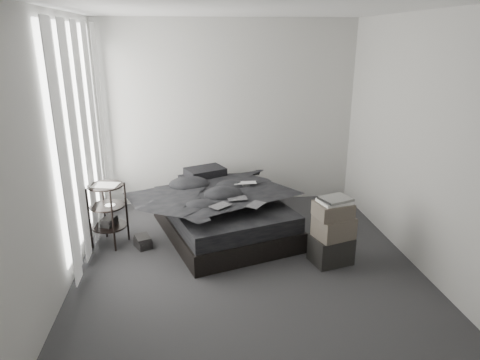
{
  "coord_description": "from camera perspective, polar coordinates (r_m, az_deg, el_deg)",
  "views": [
    {
      "loc": [
        -0.57,
        -3.93,
        2.35
      ],
      "look_at": [
        0.0,
        0.8,
        0.75
      ],
      "focal_mm": 32.0,
      "sensor_mm": 36.0,
      "label": 1
    }
  ],
  "objects": [
    {
      "name": "floor",
      "position": [
        4.61,
        1.22,
        -12.07
      ],
      "size": [
        3.6,
        4.2,
        0.01
      ],
      "primitive_type": "cube",
      "color": "#2E2E31",
      "rests_on": "ground"
    },
    {
      "name": "ceiling",
      "position": [
        3.97,
        1.5,
        22.19
      ],
      "size": [
        3.6,
        4.2,
        0.01
      ],
      "primitive_type": "cube",
      "color": "white",
      "rests_on": "ground"
    },
    {
      "name": "wall_back",
      "position": [
        6.14,
        -1.47,
        8.73
      ],
      "size": [
        3.6,
        0.01,
        2.6
      ],
      "primitive_type": "cube",
      "color": "beige",
      "rests_on": "ground"
    },
    {
      "name": "wall_front",
      "position": [
        2.18,
        9.34,
        -10.44
      ],
      "size": [
        3.6,
        0.01,
        2.6
      ],
      "primitive_type": "cube",
      "color": "beige",
      "rests_on": "ground"
    },
    {
      "name": "wall_left",
      "position": [
        4.24,
        -23.51,
        2.7
      ],
      "size": [
        0.01,
        4.2,
        2.6
      ],
      "primitive_type": "cube",
      "color": "beige",
      "rests_on": "ground"
    },
    {
      "name": "wall_right",
      "position": [
        4.7,
        23.66,
        4.11
      ],
      "size": [
        0.01,
        4.2,
        2.6
      ],
      "primitive_type": "cube",
      "color": "beige",
      "rests_on": "ground"
    },
    {
      "name": "window_left",
      "position": [
        5.07,
        -20.65,
        6.02
      ],
      "size": [
        0.02,
        2.0,
        2.3
      ],
      "primitive_type": "cube",
      "color": "white",
      "rests_on": "wall_left"
    },
    {
      "name": "curtain_left",
      "position": [
        5.08,
        -20.01,
        5.29
      ],
      "size": [
        0.06,
        2.12,
        2.48
      ],
      "primitive_type": "cube",
      "color": "white",
      "rests_on": "wall_left"
    },
    {
      "name": "bed",
      "position": [
        5.39,
        -2.28,
        -5.86
      ],
      "size": [
        1.81,
        2.1,
        0.24
      ],
      "primitive_type": "cube",
      "rotation": [
        0.0,
        0.0,
        0.3
      ],
      "color": "black",
      "rests_on": "floor"
    },
    {
      "name": "mattress",
      "position": [
        5.3,
        -2.31,
        -3.74
      ],
      "size": [
        1.75,
        2.03,
        0.19
      ],
      "primitive_type": "cube",
      "rotation": [
        0.0,
        0.0,
        0.3
      ],
      "color": "black",
      "rests_on": "bed"
    },
    {
      "name": "duvet",
      "position": [
        5.2,
        -2.16,
        -1.88
      ],
      "size": [
        1.7,
        1.84,
        0.21
      ],
      "primitive_type": "imported",
      "rotation": [
        0.0,
        0.0,
        0.3
      ],
      "color": "black",
      "rests_on": "mattress"
    },
    {
      "name": "pillow_lower",
      "position": [
        5.84,
        -5.26,
        -0.04
      ],
      "size": [
        0.62,
        0.5,
        0.12
      ],
      "primitive_type": "cube",
      "rotation": [
        0.0,
        0.0,
        0.3
      ],
      "color": "black",
      "rests_on": "mattress"
    },
    {
      "name": "pillow_upper",
      "position": [
        5.81,
        -4.67,
        1.07
      ],
      "size": [
        0.6,
        0.51,
        0.11
      ],
      "primitive_type": "cube",
      "rotation": [
        0.0,
        0.0,
        0.41
      ],
      "color": "black",
      "rests_on": "pillow_lower"
    },
    {
      "name": "laptop",
      "position": [
        5.35,
        0.72,
        0.06
      ],
      "size": [
        0.29,
        0.19,
        0.02
      ],
      "primitive_type": "imported",
      "rotation": [
        0.0,
        0.0,
        -0.01
      ],
      "color": "silver",
      "rests_on": "duvet"
    },
    {
      "name": "comic_a",
      "position": [
        4.71,
        -2.63,
        -2.71
      ],
      "size": [
        0.27,
        0.26,
        0.01
      ],
      "primitive_type": "cube",
      "rotation": [
        0.0,
        0.0,
        0.69
      ],
      "color": "black",
      "rests_on": "duvet"
    },
    {
      "name": "comic_b",
      "position": [
        4.91,
        -0.39,
        -1.71
      ],
      "size": [
        0.24,
        0.17,
        0.01
      ],
      "primitive_type": "cube",
      "rotation": [
        0.0,
        0.0,
        0.09
      ],
      "color": "black",
      "rests_on": "duvet"
    },
    {
      "name": "comic_c",
      "position": [
        4.73,
        2.12,
        -2.45
      ],
      "size": [
        0.25,
        0.27,
        0.01
      ],
      "primitive_type": "cube",
      "rotation": [
        0.0,
        0.0,
        0.91
      ],
      "color": "black",
      "rests_on": "duvet"
    },
    {
      "name": "side_stand",
      "position": [
        5.24,
        -17.14,
        -4.51
      ],
      "size": [
        0.52,
        0.52,
        0.73
      ],
      "primitive_type": "cylinder",
      "rotation": [
        0.0,
        0.0,
        -0.39
      ],
      "color": "black",
      "rests_on": "floor"
    },
    {
      "name": "papers",
      "position": [
        5.1,
        -17.5,
        -0.69
      ],
      "size": [
        0.32,
        0.27,
        0.01
      ],
      "primitive_type": "cube",
      "rotation": [
        0.0,
        0.0,
        -0.22
      ],
      "color": "white",
      "rests_on": "side_stand"
    },
    {
      "name": "floor_books",
      "position": [
        5.18,
        -12.83,
        -7.95
      ],
      "size": [
        0.23,
        0.26,
        0.15
      ],
      "primitive_type": "cube",
      "rotation": [
        0.0,
        0.0,
        0.43
      ],
      "color": "black",
      "rests_on": "floor"
    },
    {
      "name": "box_lower",
      "position": [
        4.82,
        12.02,
        -9.02
      ],
      "size": [
        0.48,
        0.41,
        0.3
      ],
      "primitive_type": "cube",
      "rotation": [
        0.0,
        0.0,
        0.24
      ],
      "color": "black",
      "rests_on": "floor"
    },
    {
      "name": "box_mid",
      "position": [
        4.7,
        12.39,
        -6.14
      ],
      "size": [
        0.46,
        0.41,
        0.23
      ],
      "primitive_type": "cube",
      "rotation": [
        0.0,
        0.0,
        0.31
      ],
      "color": "#564D44",
      "rests_on": "box_lower"
    },
    {
      "name": "box_upper",
      "position": [
        4.62,
        12.31,
        -3.92
      ],
      "size": [
        0.41,
        0.36,
        0.16
      ],
      "primitive_type": "cube",
      "rotation": [
        0.0,
        0.0,
        0.19
      ],
      "color": "#564D44",
      "rests_on": "box_mid"
    },
    {
      "name": "art_book_white",
      "position": [
        4.59,
        12.48,
        -2.8
      ],
      "size": [
        0.36,
        0.32,
        0.03
      ],
      "primitive_type": "cube",
      "rotation": [
        0.0,
        0.0,
        0.24
      ],
      "color": "silver",
      "rests_on": "box_upper"
    },
    {
      "name": "art_book_snake",
      "position": [
        4.58,
        12.66,
        -2.47
      ],
      "size": [
        0.37,
        0.33,
        0.03
      ],
      "primitive_type": "cube",
      "rotation": [
        0.0,
        0.0,
        0.35
      ],
      "color": "silver",
      "rests_on": "art_book_white"
    }
  ]
}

